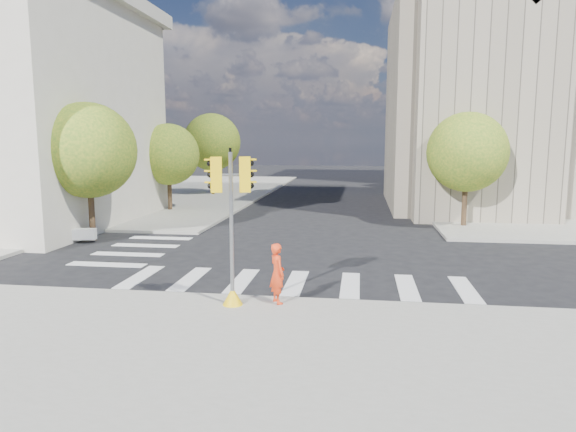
% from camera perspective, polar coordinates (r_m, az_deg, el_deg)
% --- Properties ---
extents(ground, '(160.00, 160.00, 0.00)m').
position_cam_1_polar(ground, '(18.96, 1.90, -5.83)').
color(ground, black).
rests_on(ground, ground).
extents(sidewalk_far_left, '(28.00, 40.00, 0.15)m').
position_cam_1_polar(sidewalk_far_left, '(49.64, -18.27, 2.64)').
color(sidewalk_far_left, gray).
rests_on(sidewalk_far_left, ground).
extents(civic_building, '(26.00, 16.00, 19.39)m').
position_cam_1_polar(civic_building, '(39.90, 28.59, 11.11)').
color(civic_building, gray).
rests_on(civic_building, ground).
extents(office_tower, '(20.00, 18.00, 30.00)m').
position_cam_1_polar(office_tower, '(64.37, 27.30, 16.70)').
color(office_tower, '#9EA0A3').
rests_on(office_tower, ground).
extents(tree_lw_near, '(4.40, 4.40, 6.41)m').
position_cam_1_polar(tree_lw_near, '(25.53, -21.31, 6.79)').
color(tree_lw_near, '#382616').
rests_on(tree_lw_near, ground).
extents(tree_lw_mid, '(4.00, 4.00, 5.77)m').
position_cam_1_polar(tree_lw_mid, '(34.61, -13.14, 6.67)').
color(tree_lw_mid, '#382616').
rests_on(tree_lw_mid, ground).
extents(tree_lw_far, '(4.80, 4.80, 6.95)m').
position_cam_1_polar(tree_lw_far, '(44.08, -8.46, 8.11)').
color(tree_lw_far, '#382616').
rests_on(tree_lw_far, ground).
extents(tree_re_near, '(4.20, 4.20, 6.16)m').
position_cam_1_polar(tree_re_near, '(28.83, 19.27, 6.71)').
color(tree_re_near, '#382616').
rests_on(tree_re_near, ground).
extents(tree_re_mid, '(4.60, 4.60, 6.66)m').
position_cam_1_polar(tree_re_mid, '(40.67, 16.02, 7.61)').
color(tree_re_mid, '#382616').
rests_on(tree_re_mid, ground).
extents(tree_re_far, '(4.00, 4.00, 5.88)m').
position_cam_1_polar(tree_re_far, '(52.58, 14.21, 7.24)').
color(tree_re_far, '#382616').
rests_on(tree_re_far, ground).
extents(lamp_near, '(0.35, 0.18, 8.11)m').
position_cam_1_polar(lamp_near, '(32.85, 18.83, 7.79)').
color(lamp_near, black).
rests_on(lamp_near, sidewalk_far_right).
extents(lamp_far, '(0.35, 0.18, 8.11)m').
position_cam_1_polar(lamp_far, '(46.68, 15.64, 7.96)').
color(lamp_far, black).
rests_on(lamp_far, sidewalk_far_right).
extents(traffic_signal, '(1.08, 0.56, 4.31)m').
position_cam_1_polar(traffic_signal, '(14.04, -6.28, -2.69)').
color(traffic_signal, yellow).
rests_on(traffic_signal, sidewalk_near).
extents(photographer, '(0.67, 0.74, 1.70)m').
position_cam_1_polar(photographer, '(14.34, -1.20, -6.38)').
color(photographer, '#F13C16').
rests_on(photographer, sidewalk_near).
extents(planter_wall, '(5.95, 1.65, 0.50)m').
position_cam_1_polar(planter_wall, '(26.22, -26.89, -1.88)').
color(planter_wall, silver).
rests_on(planter_wall, sidewalk_left_near).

